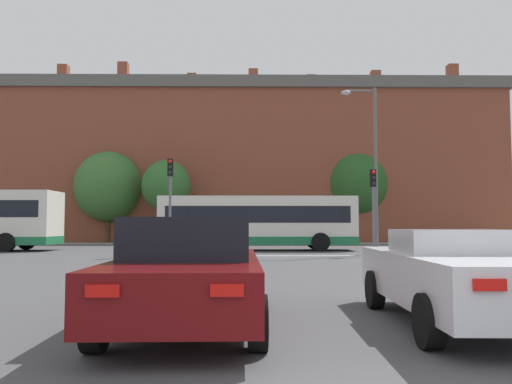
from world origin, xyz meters
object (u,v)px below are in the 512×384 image
Objects in this scene: bus_crossing_lead at (258,222)px; pedestrian_walking_west at (352,229)px; pedestrian_walking_east at (155,229)px; car_roadster_right at (458,275)px; traffic_light_near_right at (373,197)px; car_saloon_left at (190,271)px; traffic_light_near_left at (170,191)px; traffic_light_far_right at (328,211)px; street_lamp_junction at (371,154)px; traffic_light_far_left at (194,210)px; pedestrian_waiting at (147,229)px.

pedestrian_walking_west is at bearing -36.49° from bus_crossing_lead.
car_roadster_right is at bearing -77.50° from pedestrian_walking_east.
car_saloon_left is at bearing -112.53° from traffic_light_near_right.
traffic_light_near_left is at bearing 139.81° from bus_crossing_lead.
street_lamp_junction is (0.05, -13.20, 2.41)m from traffic_light_far_right.
pedestrian_walking_west is at bearing 52.24° from traffic_light_near_left.
traffic_light_far_left is 14.06m from traffic_light_near_left.
pedestrian_waiting is 0.99× the size of pedestrian_walking_east.
traffic_light_far_right is at bearing -58.99° from pedestrian_waiting.
pedestrian_walking_west is at bearing 73.31° from car_saloon_left.
pedestrian_walking_west is at bearing 7.47° from traffic_light_far_right.
traffic_light_far_right is 2.31m from pedestrian_walking_west.
street_lamp_junction is at bearing -123.37° from bus_crossing_lead.
traffic_light_near_left is at bearing -172.34° from pedestrian_walking_west.
traffic_light_far_left reaches higher than bus_crossing_lead.
traffic_light_far_left is (-3.30, 29.87, 1.75)m from car_saloon_left.
car_saloon_left is at bearing -102.49° from traffic_light_far_right.
traffic_light_near_right is at bearing 66.40° from car_saloon_left.
traffic_light_far_right is at bearing 76.43° from car_saloon_left.
pedestrian_waiting is (-13.69, 13.64, -3.81)m from street_lamp_junction.
street_lamp_junction reaches higher than traffic_light_far_right.
traffic_light_near_left is (-6.68, 15.79, 2.28)m from car_roadster_right.
bus_crossing_lead is at bearing -119.62° from traffic_light_far_right.
car_saloon_left reaches higher than car_roadster_right.
car_roadster_right is 2.56× the size of pedestrian_walking_west.
traffic_light_far_right is at bearing 56.52° from traffic_light_near_left.
bus_crossing_lead is 12.96m from pedestrian_waiting.
pedestrian_walking_east is at bearing 131.36° from pedestrian_walking_west.
street_lamp_junction reaches higher than traffic_light_far_left.
bus_crossing_lead is at bearing -171.08° from pedestrian_walking_west.
bus_crossing_lead reaches higher than pedestrian_waiting.
pedestrian_waiting is at bearing 131.99° from traffic_light_near_right.
traffic_light_far_left is 0.83× the size of traffic_light_near_left.
pedestrian_walking_east is (0.42, 0.86, 0.01)m from pedestrian_waiting.
traffic_light_near_right reaches higher than traffic_light_far_left.
car_roadster_right is 0.56× the size of street_lamp_junction.
car_saloon_left is at bearing -84.01° from pedestrian_walking_east.
car_saloon_left is 30.10m from traffic_light_far_left.
pedestrian_walking_west is (8.52, 30.51, 0.29)m from car_saloon_left.
pedestrian_walking_east is at bearing 109.75° from car_roadster_right.
car_saloon_left is at bearing -111.59° from street_lamp_junction.
pedestrian_walking_west is (11.37, 14.68, -1.92)m from traffic_light_near_left.
street_lamp_junction reaches higher than traffic_light_near_left.
car_saloon_left is 0.58× the size of street_lamp_junction.
traffic_light_near_right is 2.17× the size of pedestrian_walking_east.
bus_crossing_lead is 5.97× the size of pedestrian_waiting.
traffic_light_far_right reaches higher than pedestrian_walking_east.
pedestrian_waiting reaches higher than car_saloon_left.
traffic_light_far_left is 2.03× the size of pedestrian_walking_east.
traffic_light_near_right is (5.27, -4.94, 1.09)m from bus_crossing_lead.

